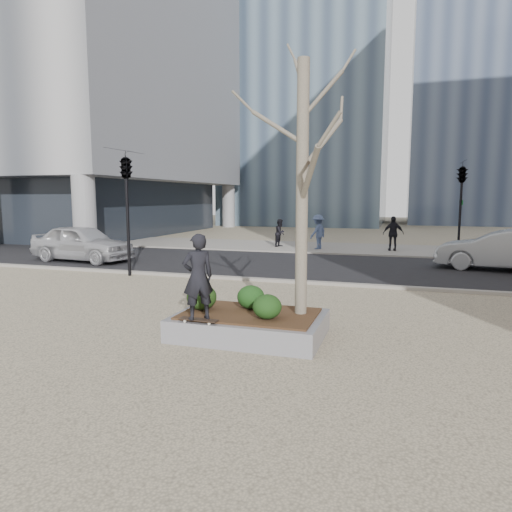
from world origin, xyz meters
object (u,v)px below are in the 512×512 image
(planter, at_px, (250,325))
(skateboarder, at_px, (198,277))
(police_car, at_px, (82,243))
(skateboard, at_px, (199,321))

(planter, distance_m, skateboarder, 1.61)
(police_car, bearing_deg, skateboarder, -127.06)
(police_car, bearing_deg, skateboard, -127.06)
(skateboard, height_order, police_car, police_car)
(planter, height_order, skateboard, skateboard)
(planter, distance_m, skateboard, 1.18)
(skateboard, distance_m, police_car, 13.39)
(planter, bearing_deg, skateboard, -130.00)
(planter, bearing_deg, police_car, 142.28)
(planter, height_order, skateboarder, skateboarder)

